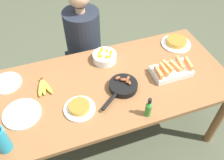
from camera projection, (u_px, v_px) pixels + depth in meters
name	position (u px, v px, depth m)	size (l,w,h in m)	color
ground_plane	(112.00, 133.00, 2.37)	(14.00, 14.00, 0.00)	#474C38
dining_table	(112.00, 91.00, 1.89)	(1.84, 0.86, 0.75)	brown
banana_bunch	(44.00, 87.00, 1.77)	(0.12, 0.18, 0.04)	yellow
melon_tray	(171.00, 70.00, 1.87)	(0.31, 0.19, 0.10)	silver
skillet	(123.00, 86.00, 1.76)	(0.33, 0.28, 0.08)	black
frittata_plate_center	(79.00, 108.00, 1.64)	(0.22, 0.22, 0.05)	white
frittata_plate_side	(176.00, 42.00, 2.12)	(0.26, 0.26, 0.06)	white
empty_plate_near_front	(22.00, 114.00, 1.62)	(0.26, 0.26, 0.02)	white
empty_plate_far_left	(6.00, 83.00, 1.81)	(0.23, 0.23, 0.02)	white
fruit_bowl_mango	(105.00, 57.00, 1.97)	(0.20, 0.20, 0.12)	white
water_bottle	(0.00, 139.00, 1.38)	(0.09, 0.09, 0.23)	teal
hot_sauce_bottle	(148.00, 108.00, 1.57)	(0.04, 0.04, 0.17)	#337F2D
person_figure	(85.00, 55.00, 2.40)	(0.36, 0.36, 1.25)	black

